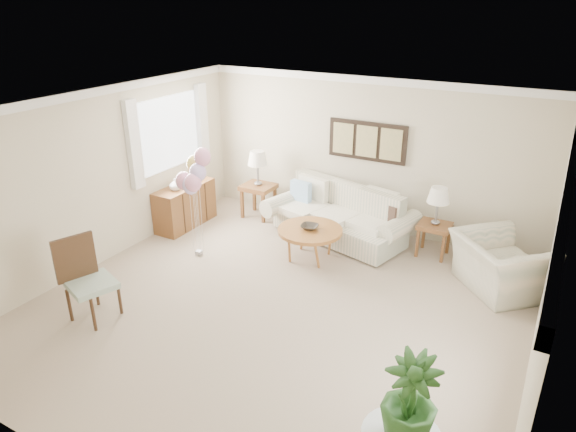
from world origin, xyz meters
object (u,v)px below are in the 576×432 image
object	(u,v)px
sofa	(340,218)
coffee_table	(310,231)
armchair	(500,265)
accent_chair	(86,277)
balloon_cluster	(194,174)

from	to	relation	value
sofa	coffee_table	bearing A→B (deg)	-96.14
armchair	accent_chair	xyz separation A→B (m)	(-4.41, -3.20, 0.19)
armchair	sofa	bearing A→B (deg)	36.59
coffee_table	sofa	bearing A→B (deg)	83.86
armchair	accent_chair	bearing A→B (deg)	82.80
armchair	balloon_cluster	size ratio (longest dim) A/B	0.66
balloon_cluster	accent_chair	bearing A→B (deg)	-95.24
coffee_table	accent_chair	distance (m)	3.24
accent_chair	balloon_cluster	size ratio (longest dim) A/B	0.62
sofa	balloon_cluster	bearing A→B (deg)	-134.09
accent_chair	balloon_cluster	xyz separation A→B (m)	(0.18, 1.97, 0.79)
accent_chair	sofa	bearing A→B (deg)	63.55
balloon_cluster	sofa	bearing A→B (deg)	45.91
coffee_table	armchair	distance (m)	2.72
accent_chair	armchair	bearing A→B (deg)	35.99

